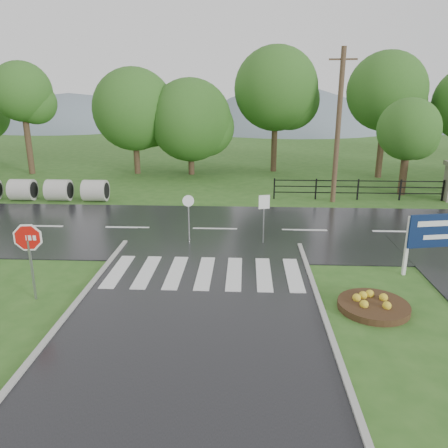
{
  "coord_description": "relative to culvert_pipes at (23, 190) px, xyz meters",
  "views": [
    {
      "loc": [
        1.33,
        -8.68,
        6.01
      ],
      "look_at": [
        0.6,
        6.0,
        1.5
      ],
      "focal_mm": 35.0,
      "sensor_mm": 36.0,
      "label": 1
    }
  ],
  "objects": [
    {
      "name": "treeline",
      "position": [
        12.32,
        9.0,
        -0.6
      ],
      "size": [
        83.2,
        5.2,
        10.0
      ],
      "color": "#26581B",
      "rests_on": "ground"
    },
    {
      "name": "entrance_tree_left",
      "position": [
        22.05,
        2.5,
        3.23
      ],
      "size": [
        3.57,
        3.57,
        5.65
      ],
      "color": "#3D2B1C",
      "rests_on": "ground"
    },
    {
      "name": "estate_billboard",
      "position": [
        19.22,
        -9.69,
        0.89
      ],
      "size": [
        2.45,
        0.53,
        2.17
      ],
      "color": "silver",
      "rests_on": "ground"
    },
    {
      "name": "reg_sign_round",
      "position": [
        10.38,
        -6.82,
        0.69
      ],
      "size": [
        0.46,
        0.12,
        2.01
      ],
      "color": "#939399",
      "rests_on": "ground"
    },
    {
      "name": "culvert_pipes",
      "position": [
        0.0,
        0.0,
        0.0
      ],
      "size": [
        9.7,
        1.2,
        1.2
      ],
      "color": "#9E9B93",
      "rests_on": "ground"
    },
    {
      "name": "stop_sign",
      "position": [
        6.41,
        -12.09,
        1.16
      ],
      "size": [
        1.11,
        0.17,
        2.51
      ],
      "color": "#939399",
      "rests_on": "ground"
    },
    {
      "name": "crosswalk",
      "position": [
        11.32,
        -10.0,
        -0.54
      ],
      "size": [
        6.5,
        2.8,
        0.02
      ],
      "color": "silver",
      "rests_on": "ground"
    },
    {
      "name": "utility_pole_east",
      "position": [
        17.59,
        0.5,
        3.55
      ],
      "size": [
        1.46,
        0.27,
        8.18
      ],
      "color": "#473523",
      "rests_on": "ground"
    },
    {
      "name": "ground",
      "position": [
        11.32,
        -15.0,
        -0.6
      ],
      "size": [
        120.0,
        120.0,
        0.0
      ],
      "primitive_type": "plane",
      "color": "#2F5B1E",
      "rests_on": "ground"
    },
    {
      "name": "fence_west",
      "position": [
        19.07,
        1.0,
        0.12
      ],
      "size": [
        9.58,
        0.08,
        1.2
      ],
      "color": "black",
      "rests_on": "ground"
    },
    {
      "name": "main_road",
      "position": [
        11.32,
        -5.0,
        -0.6
      ],
      "size": [
        90.0,
        8.0,
        0.04
      ],
      "primitive_type": "cube",
      "color": "black",
      "rests_on": "ground"
    },
    {
      "name": "flower_bed",
      "position": [
        16.37,
        -12.24,
        -0.45
      ],
      "size": [
        2.01,
        2.01,
        0.4
      ],
      "color": "#332111",
      "rests_on": "ground"
    },
    {
      "name": "reg_sign_small",
      "position": [
        13.41,
        -6.82,
        0.86
      ],
      "size": [
        0.44,
        0.15,
        2.05
      ],
      "color": "#939399",
      "rests_on": "ground"
    },
    {
      "name": "hills",
      "position": [
        14.81,
        50.0,
        -16.14
      ],
      "size": [
        102.0,
        48.0,
        48.0
      ],
      "color": "slate",
      "rests_on": "ground"
    }
  ]
}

